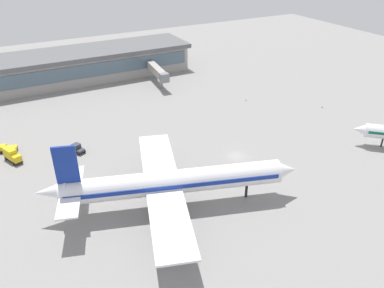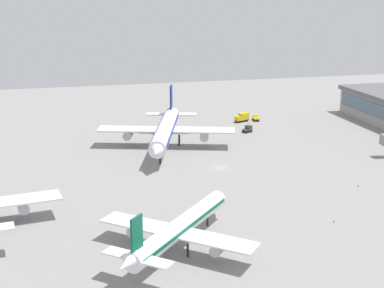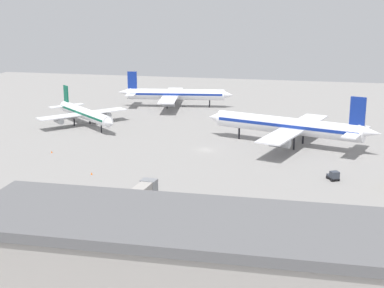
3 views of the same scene
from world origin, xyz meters
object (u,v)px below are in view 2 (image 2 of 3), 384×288
object	(u,v)px
safety_cone_mid_apron	(358,186)
airplane_at_gate	(179,228)
catering_truck	(242,117)
safety_cone_far_side	(114,126)
baggage_tug	(248,129)
airplane_taxiing	(166,129)
safety_cone_near_gate	(334,221)
pushback_tractor	(256,118)

from	to	relation	value
safety_cone_mid_apron	airplane_at_gate	bearing A→B (deg)	113.97
airplane_at_gate	catering_truck	distance (m)	107.20
safety_cone_mid_apron	safety_cone_far_side	distance (m)	93.89
baggage_tug	safety_cone_far_side	xyz separation A→B (m)	(19.76, 43.54, -0.86)
airplane_taxiing	catering_truck	distance (m)	44.42
catering_truck	safety_cone_near_gate	bearing A→B (deg)	59.08
baggage_tug	safety_cone_mid_apron	size ratio (longest dim) A/B	6.19
baggage_tug	safety_cone_mid_apron	distance (m)	59.25
baggage_tug	pushback_tractor	world-z (taller)	baggage_tug
pushback_tractor	safety_cone_mid_apron	size ratio (longest dim) A/B	7.89
safety_cone_mid_apron	safety_cone_far_side	size ratio (longest dim) A/B	1.00
catering_truck	safety_cone_near_gate	xyz separation A→B (m)	(-92.58, 11.87, -1.40)
pushback_tractor	safety_cone_far_side	size ratio (longest dim) A/B	7.89
airplane_taxiing	safety_cone_mid_apron	distance (m)	61.06
airplane_at_gate	safety_cone_far_side	world-z (taller)	airplane_at_gate
pushback_tractor	catering_truck	bearing A→B (deg)	113.13
airplane_taxiing	safety_cone_far_side	world-z (taller)	airplane_taxiing
catering_truck	safety_cone_mid_apron	xyz separation A→B (m)	(-74.02, -4.70, -1.40)
baggage_tug	catering_truck	world-z (taller)	catering_truck
pushback_tractor	airplane_taxiing	bearing A→B (deg)	139.80
airplane_taxiing	safety_cone_mid_apron	xyz separation A→B (m)	(-46.43, -39.26, -5.59)
pushback_tractor	safety_cone_far_side	world-z (taller)	pushback_tractor
airplane_taxiing	safety_cone_far_side	xyz separation A→B (m)	(32.03, 12.30, -5.59)
airplane_taxiing	safety_cone_far_side	distance (m)	34.77
airplane_at_gate	safety_cone_mid_apron	xyz separation A→B (m)	(22.66, -50.96, -4.07)
airplane_at_gate	safety_cone_near_gate	distance (m)	34.87
pushback_tractor	safety_cone_mid_apron	world-z (taller)	pushback_tractor
airplane_at_gate	safety_cone_mid_apron	bearing A→B (deg)	-24.13
pushback_tractor	safety_cone_far_side	distance (m)	52.69
catering_truck	safety_cone_far_side	bearing A→B (deg)	-29.03
airplane_at_gate	safety_cone_mid_apron	distance (m)	55.92
catering_truck	safety_cone_mid_apron	size ratio (longest dim) A/B	9.82
airplane_taxiing	catering_truck	xyz separation A→B (m)	(27.59, -34.56, -4.20)
airplane_taxiing	baggage_tug	size ratio (longest dim) A/B	13.99
airplane_at_gate	pushback_tractor	distance (m)	110.56
airplane_at_gate	catering_truck	xyz separation A→B (m)	(96.67, -46.26, -2.67)
airplane_at_gate	baggage_tug	bearing A→B (deg)	14.08
airplane_at_gate	baggage_tug	xyz separation A→B (m)	(81.36, -42.94, -3.21)
airplane_at_gate	safety_cone_near_gate	world-z (taller)	airplane_at_gate
safety_cone_mid_apron	safety_cone_far_side	world-z (taller)	same
airplane_at_gate	airplane_taxiing	bearing A→B (deg)	32.29
safety_cone_near_gate	airplane_taxiing	bearing A→B (deg)	19.24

